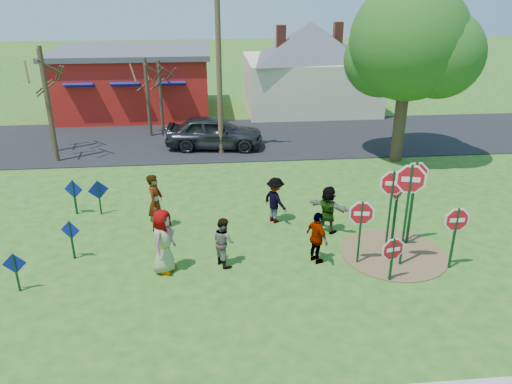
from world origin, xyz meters
TOP-DOWN VIEW (x-y plane):
  - ground at (0.00, 0.00)m, footprint 120.00×120.00m
  - road at (0.00, 11.50)m, footprint 120.00×7.50m
  - dirt_patch at (4.50, -1.00)m, footprint 3.20×3.20m
  - red_building at (-5.50, 17.99)m, footprint 9.40×7.69m
  - cream_house at (5.50, 18.00)m, footprint 9.40×9.40m
  - stop_sign_a at (3.25, -1.39)m, footprint 0.99×0.15m
  - stop_sign_b at (4.30, -0.82)m, footprint 1.03×0.20m
  - stop_sign_c at (4.47, -1.62)m, footprint 1.12×0.29m
  - stop_sign_d at (5.15, -0.38)m, footprint 1.16×0.11m
  - stop_sign_e at (3.88, -2.41)m, footprint 0.91×0.20m
  - stop_sign_f at (5.84, -1.92)m, footprint 0.98×0.07m
  - stop_sign_g at (4.58, -0.58)m, footprint 0.82×0.67m
  - blue_diamond_a at (-6.26, -1.93)m, footprint 0.61×0.07m
  - blue_diamond_b at (-5.19, -0.32)m, footprint 0.58×0.16m
  - blue_diamond_c at (-5.84, 2.87)m, footprint 0.68×0.20m
  - blue_diamond_d at (-4.97, 2.77)m, footprint 0.68×0.25m
  - person_a at (-2.40, -1.28)m, footprint 0.92×1.10m
  - person_b at (-2.85, 1.43)m, footprint 0.61×0.80m
  - person_c at (-0.70, -1.06)m, footprint 0.85×0.91m
  - person_d at (1.17, 1.59)m, footprint 1.08×1.21m
  - person_e at (2.03, -1.22)m, footprint 0.76×1.02m
  - person_f at (2.80, 0.67)m, footprint 1.49×1.30m
  - suv at (-0.74, 9.97)m, footprint 4.91×2.43m
  - utility_pole at (-0.44, 9.21)m, footprint 1.95×0.45m
  - leafy_tree at (7.75, 7.43)m, footprint 5.55×5.06m
  - bare_tree_west at (-8.03, 8.74)m, footprint 1.80×1.80m
  - bare_tree_east at (-3.53, 13.24)m, footprint 1.80×1.80m
  - bare_tree_mid at (-8.55, 10.21)m, footprint 1.80×1.80m
  - bare_tree_extra at (-4.13, 12.43)m, footprint 1.80×1.80m

SIDE VIEW (x-z plane):
  - ground at x=0.00m, z-range 0.00..0.00m
  - dirt_patch at x=4.50m, z-range 0.00..0.03m
  - road at x=0.00m, z-range 0.00..0.04m
  - blue_diamond_a at x=-6.26m, z-range 0.13..1.29m
  - person_c at x=-0.70m, z-range 0.00..1.50m
  - blue_diamond_b at x=-5.19m, z-range 0.15..1.41m
  - blue_diamond_d at x=-4.97m, z-range 0.15..1.45m
  - blue_diamond_c at x=-5.84m, z-range 0.15..1.46m
  - person_e at x=2.03m, z-range 0.00..1.61m
  - person_d at x=1.17m, z-range 0.00..1.62m
  - person_f at x=2.80m, z-range 0.00..1.62m
  - suv at x=-0.74m, z-range 0.04..1.65m
  - stop_sign_e at x=3.88m, z-range 0.20..1.66m
  - person_a at x=-2.40m, z-range 0.00..1.92m
  - person_b at x=-2.85m, z-range 0.00..1.95m
  - stop_sign_f at x=5.84m, z-range 0.41..2.45m
  - stop_sign_a at x=3.25m, z-range 0.39..2.52m
  - stop_sign_g at x=4.58m, z-range 0.50..3.05m
  - red_building at x=-5.50m, z-range 0.02..3.92m
  - stop_sign_b at x=4.30m, z-range 0.63..3.44m
  - stop_sign_d at x=5.15m, z-range 0.64..3.55m
  - stop_sign_c at x=4.47m, z-range 0.68..3.98m
  - bare_tree_east at x=-3.53m, z-range 0.57..4.46m
  - bare_tree_extra at x=-4.13m, z-range 0.61..4.73m
  - cream_house at x=5.50m, z-range -0.33..6.17m
  - bare_tree_mid at x=-8.55m, z-range 0.72..5.62m
  - bare_tree_west at x=-8.03m, z-range 0.76..5.96m
  - utility_pole at x=-0.44m, z-range 0.21..8.23m
  - leafy_tree at x=7.75m, z-range 1.13..9.02m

